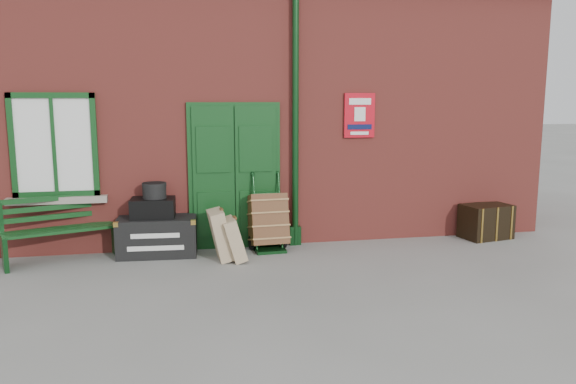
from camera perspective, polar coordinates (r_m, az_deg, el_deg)
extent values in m
plane|color=gray|center=(7.58, -1.90, -8.31)|extent=(80.00, 80.00, 0.00)
cube|color=#A63E35|center=(10.69, -5.00, 7.74)|extent=(10.00, 4.00, 4.00)
cube|color=#103D16|center=(8.71, -5.43, 1.42)|extent=(1.42, 0.12, 2.32)
cube|color=white|center=(8.78, -22.68, 4.41)|extent=(1.20, 0.08, 1.50)
cylinder|color=black|center=(8.74, 0.76, 7.41)|extent=(0.10, 0.10, 4.00)
cube|color=red|center=(9.06, 7.27, 7.72)|extent=(0.50, 0.03, 0.70)
cube|color=#103D16|center=(8.64, -22.02, -3.58)|extent=(1.60, 0.91, 0.04)
cube|color=#103D16|center=(8.80, -22.36, -1.44)|extent=(1.48, 0.56, 0.41)
cube|color=black|center=(8.62, -26.84, -5.53)|extent=(0.21, 0.46, 0.47)
cube|color=black|center=(8.82, -17.12, -4.60)|extent=(0.21, 0.46, 0.47)
cube|color=black|center=(8.62, -13.11, -4.37)|extent=(1.19, 0.70, 0.57)
cube|color=black|center=(8.53, -13.56, -1.57)|extent=(0.66, 0.50, 0.29)
cylinder|color=black|center=(8.49, -13.42, 0.15)|extent=(0.37, 0.37, 0.23)
cube|color=tan|center=(8.19, -6.88, -4.33)|extent=(0.38, 0.53, 0.74)
cube|color=tan|center=(8.12, -5.55, -4.79)|extent=(0.37, 0.48, 0.64)
cube|color=black|center=(8.63, -1.83, -5.93)|extent=(0.47, 0.35, 0.05)
cylinder|color=black|center=(8.61, -3.38, -2.09)|extent=(0.05, 0.32, 1.16)
cylinder|color=black|center=(8.69, -0.79, -1.96)|extent=(0.05, 0.32, 1.16)
cylinder|color=black|center=(8.73, -3.78, -5.18)|extent=(0.06, 0.22, 0.22)
cylinder|color=black|center=(8.83, -0.41, -4.98)|extent=(0.06, 0.22, 0.22)
cube|color=brown|center=(8.66, -2.05, -2.81)|extent=(0.60, 0.64, 0.86)
cube|color=black|center=(9.97, 19.47, -2.83)|extent=(0.87, 0.65, 0.57)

